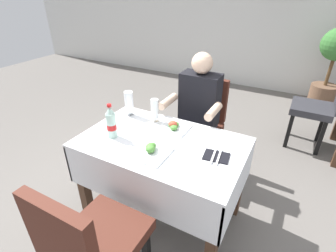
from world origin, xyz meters
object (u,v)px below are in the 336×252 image
object	(u,v)px
main_dining_table	(162,161)
napkin_cutlery_set	(216,156)
beer_glass_left	(129,103)
cola_bottle_primary	(111,123)
chair_far_diner_seat	(200,122)
potted_plant_corner	(332,65)
seated_diner_far	(197,112)
plate_near_camera	(151,151)
chair_near_camera_side	(92,241)
background_chair_left	(322,105)
beer_glass_middle	(155,110)
plate_far_diner	(174,127)

from	to	relation	value
main_dining_table	napkin_cutlery_set	bearing A→B (deg)	1.17
beer_glass_left	cola_bottle_primary	size ratio (longest dim) A/B	0.82
chair_far_diner_seat	potted_plant_corner	bearing A→B (deg)	63.89
seated_diner_far	plate_near_camera	distance (m)	0.83
chair_near_camera_side	plate_near_camera	distance (m)	0.65
cola_bottle_primary	plate_near_camera	bearing A→B (deg)	-7.17
chair_near_camera_side	napkin_cutlery_set	xyz separation A→B (m)	(0.42, 0.78, 0.21)
main_dining_table	plate_near_camera	distance (m)	0.26
chair_far_diner_seat	cola_bottle_primary	distance (m)	1.01
main_dining_table	chair_near_camera_side	size ratio (longest dim) A/B	1.25
plate_near_camera	background_chair_left	world-z (taller)	background_chair_left
beer_glass_middle	cola_bottle_primary	bearing A→B (deg)	-113.45
seated_diner_far	potted_plant_corner	distance (m)	2.71
chair_far_diner_seat	cola_bottle_primary	world-z (taller)	cola_bottle_primary
seated_diner_far	plate_far_diner	bearing A→B (deg)	-91.17
beer_glass_middle	seated_diner_far	bearing A→B (deg)	64.09
chair_far_diner_seat	beer_glass_left	world-z (taller)	beer_glass_left
chair_near_camera_side	beer_glass_left	distance (m)	1.15
chair_near_camera_side	cola_bottle_primary	xyz separation A→B (m)	(-0.36, 0.65, 0.32)
chair_near_camera_side	potted_plant_corner	distance (m)	4.06
cola_bottle_primary	background_chair_left	bearing A→B (deg)	53.47
napkin_cutlery_set	chair_far_diner_seat	bearing A→B (deg)	118.69
seated_diner_far	beer_glass_middle	distance (m)	0.49
chair_near_camera_side	beer_glass_middle	bearing A→B (deg)	101.18
plate_far_diner	beer_glass_middle	size ratio (longest dim) A/B	1.10
beer_glass_left	cola_bottle_primary	xyz separation A→B (m)	(0.10, -0.36, 0.01)
napkin_cutlery_set	background_chair_left	bearing A→B (deg)	70.00
plate_near_camera	plate_far_diner	bearing A→B (deg)	91.89
main_dining_table	cola_bottle_primary	xyz separation A→B (m)	(-0.36, -0.12, 0.30)
chair_far_diner_seat	beer_glass_left	size ratio (longest dim) A/B	4.42
chair_far_diner_seat	background_chair_left	distance (m)	1.50
chair_near_camera_side	beer_glass_left	xyz separation A→B (m)	(-0.46, 1.01, 0.32)
seated_diner_far	beer_glass_middle	size ratio (longest dim) A/B	6.27
plate_near_camera	beer_glass_middle	size ratio (longest dim) A/B	1.24
plate_near_camera	potted_plant_corner	bearing A→B (deg)	70.80
napkin_cutlery_set	beer_glass_middle	bearing A→B (deg)	159.32
chair_near_camera_side	background_chair_left	bearing A→B (deg)	67.43
potted_plant_corner	plate_far_diner	bearing A→B (deg)	-111.65
chair_near_camera_side	plate_near_camera	xyz separation A→B (m)	(0.01, 0.61, 0.22)
seated_diner_far	beer_glass_left	bearing A→B (deg)	-137.16
beer_glass_middle	background_chair_left	size ratio (longest dim) A/B	0.21
plate_near_camera	beer_glass_middle	xyz separation A→B (m)	(-0.21, 0.41, 0.09)
main_dining_table	plate_far_diner	xyz separation A→B (m)	(-0.01, 0.21, 0.20)
main_dining_table	chair_near_camera_side	xyz separation A→B (m)	(-0.00, -0.77, -0.03)
seated_diner_far	background_chair_left	distance (m)	1.58
beer_glass_left	napkin_cutlery_set	xyz separation A→B (m)	(0.87, -0.23, -0.11)
beer_glass_middle	background_chair_left	bearing A→B (deg)	50.95
plate_near_camera	napkin_cutlery_set	xyz separation A→B (m)	(0.41, 0.17, -0.01)
plate_far_diner	cola_bottle_primary	world-z (taller)	cola_bottle_primary
main_dining_table	seated_diner_far	xyz separation A→B (m)	(0.00, 0.66, 0.13)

